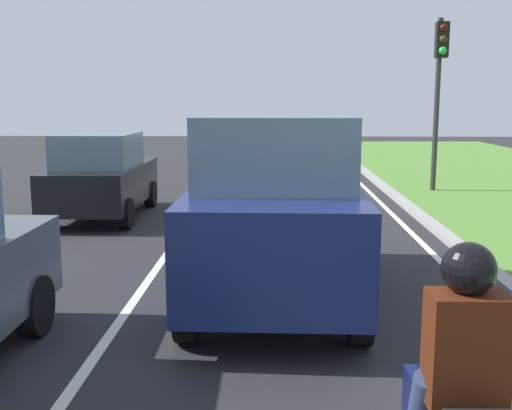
# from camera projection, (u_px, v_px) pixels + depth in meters

# --- Properties ---
(ground_plane) EXTENTS (60.00, 60.00, 0.00)m
(ground_plane) POSITION_uv_depth(u_px,v_px,m) (224.00, 221.00, 12.63)
(ground_plane) COLOR #262628
(lane_line_center) EXTENTS (0.12, 32.00, 0.01)m
(lane_line_center) POSITION_uv_depth(u_px,v_px,m) (190.00, 220.00, 12.65)
(lane_line_center) COLOR silver
(lane_line_center) RESTS_ON ground
(lane_line_right_edge) EXTENTS (0.12, 32.00, 0.01)m
(lane_line_right_edge) POSITION_uv_depth(u_px,v_px,m) (400.00, 222.00, 12.52)
(lane_line_right_edge) COLOR silver
(lane_line_right_edge) RESTS_ON ground
(curb_right) EXTENTS (0.24, 48.00, 0.12)m
(curb_right) POSITION_uv_depth(u_px,v_px,m) (425.00, 219.00, 12.50)
(curb_right) COLOR #9E9B93
(curb_right) RESTS_ON ground
(car_suv_ahead) EXTENTS (2.03, 4.53, 2.28)m
(car_suv_ahead) POSITION_uv_depth(u_px,v_px,m) (276.00, 206.00, 7.57)
(car_suv_ahead) COLOR navy
(car_suv_ahead) RESTS_ON ground
(car_hatchback_far) EXTENTS (1.76, 3.72, 1.78)m
(car_hatchback_far) POSITION_uv_depth(u_px,v_px,m) (102.00, 176.00, 12.86)
(car_hatchback_far) COLOR black
(car_hatchback_far) RESTS_ON ground
(rider_person) EXTENTS (0.50, 0.40, 1.16)m
(rider_person) POSITION_uv_depth(u_px,v_px,m) (464.00, 345.00, 3.20)
(rider_person) COLOR #4C1E0C
(rider_person) RESTS_ON ground
(traffic_light_near_right) EXTENTS (0.32, 0.50, 4.54)m
(traffic_light_near_right) POSITION_uv_depth(u_px,v_px,m) (439.00, 73.00, 15.91)
(traffic_light_near_right) COLOR #2D2D2D
(traffic_light_near_right) RESTS_ON ground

